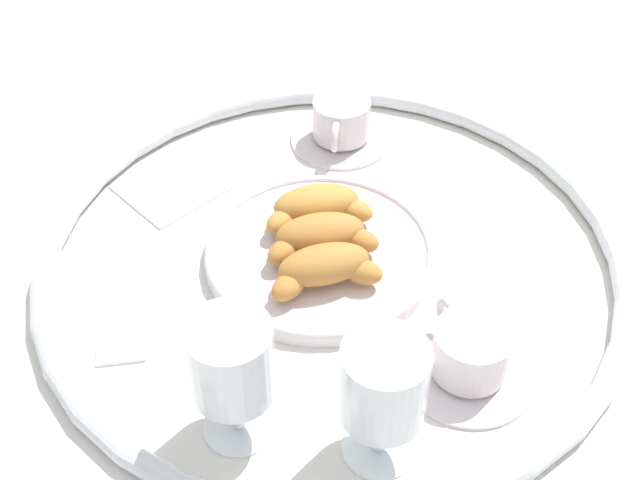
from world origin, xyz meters
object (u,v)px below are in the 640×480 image
(croissant_small, at_px, (321,236))
(juice_glass_left, at_px, (384,387))
(juice_glass_right, at_px, (232,367))
(folded_napkin, at_px, (170,187))
(pastry_plate, at_px, (320,252))
(coffee_cup_far, at_px, (469,355))
(croissant_large, at_px, (317,206))
(croissant_extra, at_px, (325,268))
(coffee_cup_near, at_px, (341,124))
(sugar_packet, at_px, (122,351))

(croissant_small, height_order, juice_glass_left, juice_glass_left)
(juice_glass_right, xyz_separation_m, folded_napkin, (-0.09, -0.36, -0.09))
(pastry_plate, xyz_separation_m, croissant_small, (0.00, 0.00, 0.03))
(coffee_cup_far, bearing_deg, pastry_plate, -79.20)
(croissant_large, height_order, croissant_small, same)
(coffee_cup_far, bearing_deg, croissant_extra, -68.86)
(coffee_cup_near, bearing_deg, coffee_cup_far, 75.42)
(sugar_packet, bearing_deg, folded_napkin, -101.21)
(juice_glass_left, xyz_separation_m, juice_glass_right, (0.10, -0.09, -0.00))
(pastry_plate, xyz_separation_m, coffee_cup_far, (-0.04, 0.21, 0.02))
(pastry_plate, xyz_separation_m, sugar_packet, (0.24, 0.01, -0.01))
(coffee_cup_far, height_order, folded_napkin, coffee_cup_far)
(sugar_packet, bearing_deg, juice_glass_right, 136.59)
(pastry_plate, xyz_separation_m, juice_glass_right, (0.18, 0.15, 0.08))
(coffee_cup_far, xyz_separation_m, folded_napkin, (0.14, -0.42, -0.02))
(croissant_small, xyz_separation_m, folded_napkin, (0.09, -0.21, -0.04))
(croissant_extra, height_order, coffee_cup_far, croissant_extra)
(croissant_large, distance_m, coffee_cup_near, 0.18)
(coffee_cup_near, relative_size, juice_glass_right, 0.97)
(croissant_small, relative_size, juice_glass_left, 0.92)
(croissant_extra, distance_m, coffee_cup_near, 0.28)
(croissant_small, bearing_deg, juice_glass_left, 70.65)
(pastry_plate, bearing_deg, croissant_extra, 64.02)
(pastry_plate, distance_m, coffee_cup_near, 0.23)
(coffee_cup_far, bearing_deg, croissant_small, -78.76)
(croissant_small, bearing_deg, coffee_cup_far, 101.24)
(croissant_extra, relative_size, juice_glass_right, 0.94)
(croissant_large, relative_size, croissant_small, 1.01)
(coffee_cup_far, bearing_deg, juice_glass_left, 12.19)
(juice_glass_left, relative_size, folded_napkin, 1.27)
(pastry_plate, bearing_deg, croissant_large, -117.13)
(croissant_extra, distance_m, folded_napkin, 0.27)
(croissant_small, xyz_separation_m, coffee_cup_near, (-0.14, -0.18, -0.01))
(sugar_packet, bearing_deg, coffee_cup_far, 167.82)
(croissant_large, distance_m, croissant_extra, 0.10)
(juice_glass_left, relative_size, juice_glass_right, 1.00)
(coffee_cup_near, bearing_deg, pastry_plate, 51.49)
(croissant_extra, relative_size, coffee_cup_near, 0.97)
(sugar_packet, distance_m, folded_napkin, 0.26)
(croissant_extra, height_order, folded_napkin, croissant_extra)
(pastry_plate, xyz_separation_m, coffee_cup_near, (-0.14, -0.18, 0.02))
(croissant_small, distance_m, croissant_extra, 0.05)
(coffee_cup_far, distance_m, juice_glass_left, 0.14)
(juice_glass_right, distance_m, folded_napkin, 0.38)
(pastry_plate, distance_m, juice_glass_left, 0.27)
(croissant_extra, bearing_deg, coffee_cup_far, 111.14)
(croissant_extra, relative_size, folded_napkin, 1.20)
(croissant_small, distance_m, juice_glass_left, 0.26)
(croissant_large, relative_size, juice_glass_left, 0.93)
(croissant_extra, height_order, coffee_cup_near, croissant_extra)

